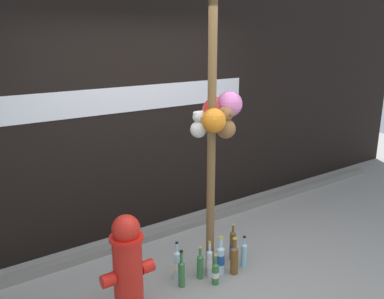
% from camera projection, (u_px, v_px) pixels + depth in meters
% --- Properties ---
extents(ground_plane, '(14.00, 14.00, 0.00)m').
position_uv_depth(ground_plane, '(227.00, 294.00, 3.69)').
color(ground_plane, gray).
extents(building_wall, '(10.00, 0.21, 3.69)m').
position_uv_depth(building_wall, '(133.00, 74.00, 4.53)').
color(building_wall, black).
rests_on(building_wall, ground_plane).
extents(curb_strip, '(8.00, 0.12, 0.08)m').
position_uv_depth(curb_strip, '(155.00, 234.00, 4.70)').
color(curb_strip, slate).
rests_on(curb_strip, ground_plane).
extents(memorial_post, '(0.54, 0.47, 3.06)m').
position_uv_depth(memorial_post, '(217.00, 97.00, 3.62)').
color(memorial_post, brown).
rests_on(memorial_post, ground_plane).
extents(fire_hydrant, '(0.46, 0.28, 0.89)m').
position_uv_depth(fire_hydrant, '(128.00, 265.00, 3.32)').
color(fire_hydrant, red).
rests_on(fire_hydrant, ground_plane).
extents(bottle_0, '(0.06, 0.06, 0.40)m').
position_uv_depth(bottle_0, '(233.00, 245.00, 4.22)').
color(bottle_0, brown).
rests_on(bottle_0, ground_plane).
extents(bottle_1, '(0.06, 0.06, 0.34)m').
position_uv_depth(bottle_1, '(200.00, 266.00, 3.89)').
color(bottle_1, '#337038').
rests_on(bottle_1, ground_plane).
extents(bottle_2, '(0.06, 0.06, 0.29)m').
position_uv_depth(bottle_2, '(220.00, 255.00, 4.11)').
color(bottle_2, '#B2DBEA').
rests_on(bottle_2, ground_plane).
extents(bottle_3, '(0.08, 0.08, 0.40)m').
position_uv_depth(bottle_3, '(220.00, 259.00, 3.96)').
color(bottle_3, '#B2DBEA').
rests_on(bottle_3, ground_plane).
extents(bottle_4, '(0.06, 0.06, 0.39)m').
position_uv_depth(bottle_4, '(177.00, 264.00, 3.88)').
color(bottle_4, '#B2DBEA').
rests_on(bottle_4, ground_plane).
extents(bottle_5, '(0.08, 0.08, 0.39)m').
position_uv_depth(bottle_5, '(234.00, 259.00, 3.96)').
color(bottle_5, brown).
rests_on(bottle_5, ground_plane).
extents(bottle_6, '(0.06, 0.06, 0.37)m').
position_uv_depth(bottle_6, '(209.00, 262.00, 3.92)').
color(bottle_6, silver).
rests_on(bottle_6, ground_plane).
extents(bottle_7, '(0.06, 0.06, 0.37)m').
position_uv_depth(bottle_7, '(181.00, 272.00, 3.76)').
color(bottle_7, '#337038').
rests_on(bottle_7, ground_plane).
extents(bottle_8, '(0.06, 0.06, 0.34)m').
position_uv_depth(bottle_8, '(244.00, 254.00, 4.09)').
color(bottle_8, '#93CCE0').
rests_on(bottle_8, ground_plane).
extents(bottle_9, '(0.07, 0.07, 0.31)m').
position_uv_depth(bottle_9, '(215.00, 273.00, 3.81)').
color(bottle_9, '#337038').
rests_on(bottle_9, ground_plane).
extents(litter_0, '(0.15, 0.09, 0.01)m').
position_uv_depth(litter_0, '(127.00, 247.00, 4.48)').
color(litter_0, '#8C99B2').
rests_on(litter_0, ground_plane).
extents(litter_1, '(0.11, 0.12, 0.01)m').
position_uv_depth(litter_1, '(221.00, 212.00, 5.37)').
color(litter_1, '#8C99B2').
rests_on(litter_1, ground_plane).
extents(litter_3, '(0.10, 0.09, 0.01)m').
position_uv_depth(litter_3, '(207.00, 257.00, 4.28)').
color(litter_3, '#8C99B2').
rests_on(litter_3, ground_plane).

